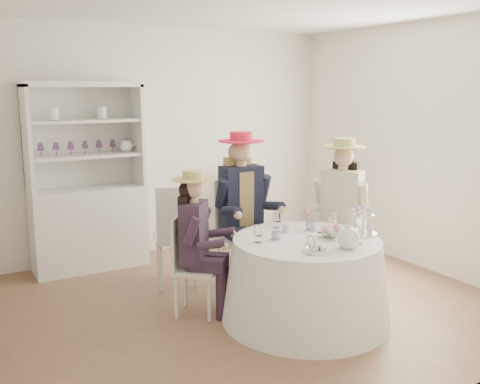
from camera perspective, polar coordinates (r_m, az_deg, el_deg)
ground at (r=5.14m, az=0.57°, el=-11.74°), size 4.50×4.50×0.00m
ceiling at (r=4.79m, az=0.64°, el=19.53°), size 4.50×4.50×0.00m
wall_back at (r=6.57m, az=-8.41°, el=5.33°), size 4.50×0.00×4.50m
wall_front at (r=3.26m, az=18.95°, el=-0.96°), size 4.50×0.00×4.50m
wall_right at (r=6.24m, az=18.71°, el=4.56°), size 0.00×4.50×4.50m
tea_table at (r=4.72m, az=7.04°, el=-9.26°), size 1.46×1.46×0.73m
hutch at (r=6.15m, az=-15.91°, el=-1.20°), size 1.40×0.93×2.06m
side_table at (r=6.90m, az=0.53°, el=-2.79°), size 0.55×0.55×0.68m
hatbox at (r=6.80m, az=0.54°, el=1.10°), size 0.33×0.33×0.27m
guest_left at (r=4.70m, az=-4.66°, el=-4.57°), size 0.55×0.54×1.30m
guest_mid at (r=5.30m, az=0.24°, el=-0.96°), size 0.57×0.60×1.57m
guest_right at (r=5.46m, az=10.72°, el=-1.23°), size 0.64×0.59×1.51m
spare_chair at (r=5.43m, az=-6.80°, el=-4.32°), size 0.54×0.54×1.05m
teacup_a at (r=4.55m, az=3.83°, el=-4.71°), size 0.11×0.11×0.06m
teacup_b at (r=4.77m, az=4.83°, el=-4.00°), size 0.07×0.07×0.06m
teacup_c at (r=4.87m, az=7.55°, el=-3.67°), size 0.12×0.12×0.07m
flower_bowl at (r=4.69m, az=9.64°, el=-4.46°), size 0.23×0.23×0.05m
flower_arrangement at (r=4.65m, az=9.76°, el=-3.89°), size 0.17×0.17×0.06m
table_teapot at (r=4.39m, az=11.47°, el=-4.83°), size 0.26×0.19×0.20m
sandwich_plate at (r=4.28m, az=8.23°, el=-6.09°), size 0.25×0.25×0.05m
cupcake_stand at (r=4.82m, az=12.99°, el=-3.37°), size 0.26×0.26×0.24m
stemware_set at (r=4.59m, az=7.17°, el=-4.09°), size 0.91×0.88×0.15m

